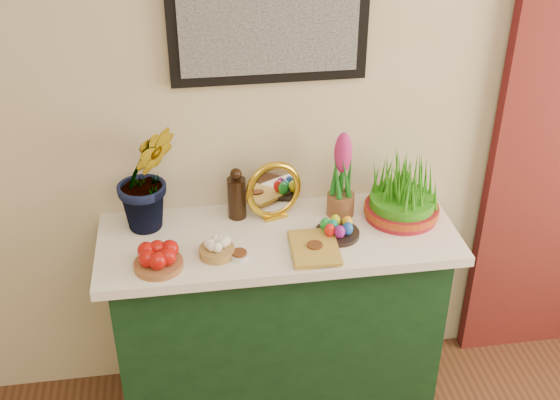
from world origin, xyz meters
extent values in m
cube|color=beige|center=(0.00, 2.25, 1.35)|extent=(4.00, 0.04, 2.70)
cube|color=black|center=(-0.14, 2.23, 1.70)|extent=(0.74, 0.03, 0.54)
cube|color=#A5A5A5|center=(-0.14, 2.21, 1.70)|extent=(0.66, 0.01, 0.46)
cube|color=#14381A|center=(-0.14, 2.00, 0.42)|extent=(1.30, 0.45, 0.85)
cube|color=white|center=(-0.14, 2.00, 0.87)|extent=(1.40, 0.55, 0.04)
imported|color=#186819|center=(-0.63, 2.13, 1.18)|extent=(0.34, 0.31, 0.58)
cylinder|color=brown|center=(-0.60, 1.85, 0.90)|extent=(0.19, 0.19, 0.02)
cylinder|color=#B08747|center=(-0.39, 1.89, 0.91)|extent=(0.17, 0.17, 0.04)
cylinder|color=black|center=(-0.28, 2.15, 0.98)|extent=(0.08, 0.08, 0.17)
sphere|color=black|center=(-0.28, 2.15, 1.09)|extent=(0.05, 0.05, 0.05)
cube|color=gold|center=(-0.14, 2.12, 0.90)|extent=(0.11, 0.07, 0.01)
torus|color=gold|center=(-0.14, 2.14, 1.01)|extent=(0.25, 0.12, 0.24)
cylinder|color=silver|center=(-0.14, 2.13, 1.01)|extent=(0.18, 0.08, 0.18)
imported|color=gold|center=(-0.11, 1.87, 0.91)|extent=(0.17, 0.24, 0.03)
cylinder|color=silver|center=(-0.31, 1.86, 0.90)|extent=(0.07, 0.07, 0.02)
cylinder|color=#592D14|center=(-0.31, 1.86, 0.91)|extent=(0.06, 0.06, 0.01)
cylinder|color=silver|center=(-0.02, 1.86, 0.90)|extent=(0.07, 0.07, 0.02)
cylinder|color=#592D14|center=(-0.02, 1.86, 0.91)|extent=(0.06, 0.06, 0.01)
cylinder|color=black|center=(0.09, 1.95, 0.90)|extent=(0.22, 0.22, 0.02)
ellipsoid|color=red|center=(0.05, 1.93, 0.93)|extent=(0.04, 0.04, 0.05)
ellipsoid|color=#1952B5|center=(0.12, 1.93, 0.93)|extent=(0.04, 0.04, 0.05)
ellipsoid|color=#CDD317|center=(0.09, 1.99, 0.93)|extent=(0.04, 0.04, 0.05)
ellipsoid|color=green|center=(0.04, 1.97, 0.93)|extent=(0.04, 0.04, 0.05)
ellipsoid|color=gold|center=(0.13, 1.97, 0.93)|extent=(0.04, 0.04, 0.05)
ellipsoid|color=#821781|center=(0.09, 1.91, 0.93)|extent=(0.04, 0.04, 0.05)
ellipsoid|color=#0B8F74|center=(0.07, 1.95, 0.93)|extent=(0.04, 0.04, 0.05)
cylinder|color=brown|center=(0.13, 2.11, 0.94)|extent=(0.11, 0.11, 0.09)
ellipsoid|color=#D02975|center=(0.13, 2.11, 1.17)|extent=(0.07, 0.07, 0.17)
cylinder|color=maroon|center=(0.37, 2.05, 0.92)|extent=(0.29, 0.29, 0.05)
cylinder|color=#9D140F|center=(0.37, 2.05, 0.93)|extent=(0.30, 0.30, 0.03)
camera|label=1|loc=(-0.47, -0.26, 2.41)|focal=45.00mm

